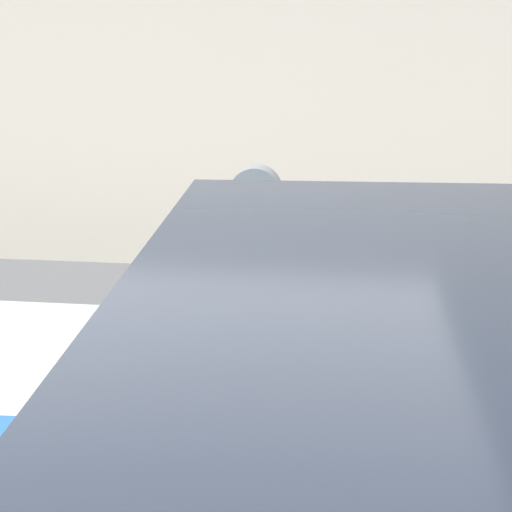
% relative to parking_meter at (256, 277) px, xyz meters
% --- Properties ---
extents(sidewalk, '(24.00, 2.80, 0.14)m').
position_rel_parking_meter_xyz_m(sidewalk, '(-0.51, 0.88, -1.16)').
color(sidewalk, '#ADAAA3').
rests_on(sidewalk, ground_plane).
extents(parking_meter, '(0.21, 0.14, 1.58)m').
position_rel_parking_meter_xyz_m(parking_meter, '(0.00, 0.00, 0.00)').
color(parking_meter, gray).
rests_on(parking_meter, sidewalk).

